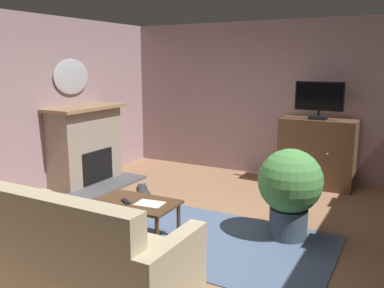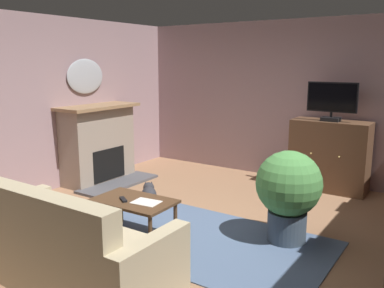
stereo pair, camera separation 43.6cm
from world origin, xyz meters
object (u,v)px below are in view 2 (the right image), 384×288
(potted_plant_small_fern_corner, at_px, (288,190))
(television, at_px, (332,100))
(wall_mirror_oval, at_px, (85,76))
(sofa_floral, at_px, (68,250))
(cat, at_px, (149,193))
(tv_remote, at_px, (123,199))
(folded_newspaper, at_px, (146,202))
(tv_cabinet, at_px, (329,157))
(fireplace, at_px, (99,145))
(coffee_table, at_px, (134,204))

(potted_plant_small_fern_corner, bearing_deg, television, 94.59)
(wall_mirror_oval, height_order, sofa_floral, wall_mirror_oval)
(cat, bearing_deg, tv_remote, -62.81)
(television, height_order, folded_newspaper, television)
(tv_cabinet, relative_size, television, 1.57)
(television, bearing_deg, tv_remote, -114.44)
(folded_newspaper, bearing_deg, potted_plant_small_fern_corner, 26.47)
(wall_mirror_oval, xyz_separation_m, potted_plant_small_fern_corner, (3.74, -0.53, -1.14))
(fireplace, relative_size, cat, 2.45)
(tv_cabinet, bearing_deg, television, -90.00)
(tv_cabinet, height_order, television, television)
(folded_newspaper, bearing_deg, fireplace, 140.91)
(television, relative_size, tv_remote, 4.36)
(tv_remote, distance_m, folded_newspaper, 0.27)
(television, height_order, sofa_floral, television)
(coffee_table, distance_m, tv_remote, 0.13)
(coffee_table, height_order, potted_plant_small_fern_corner, potted_plant_small_fern_corner)
(fireplace, relative_size, potted_plant_small_fern_corner, 1.39)
(television, xyz_separation_m, potted_plant_small_fern_corner, (0.17, -2.13, -0.81))
(wall_mirror_oval, xyz_separation_m, television, (3.57, 1.60, -0.33))
(wall_mirror_oval, relative_size, tv_remote, 4.47)
(fireplace, xyz_separation_m, tv_cabinet, (3.32, 1.65, -0.09))
(tv_remote, height_order, cat, tv_remote)
(fireplace, height_order, cat, fireplace)
(tv_cabinet, relative_size, potted_plant_small_fern_corner, 1.12)
(sofa_floral, relative_size, potted_plant_small_fern_corner, 1.91)
(television, xyz_separation_m, sofa_floral, (-1.13, -4.08, -1.09))
(fireplace, distance_m, television, 3.77)
(sofa_floral, bearing_deg, potted_plant_small_fern_corner, 56.38)
(television, bearing_deg, cat, -135.55)
(tv_remote, bearing_deg, folded_newspaper, 51.59)
(wall_mirror_oval, bearing_deg, tv_remote, -34.14)
(television, relative_size, coffee_table, 0.79)
(wall_mirror_oval, relative_size, folded_newspaper, 2.53)
(wall_mirror_oval, height_order, folded_newspaper, wall_mirror_oval)
(fireplace, relative_size, coffee_table, 1.54)
(tv_remote, bearing_deg, potted_plant_small_fern_corner, 63.65)
(television, relative_size, potted_plant_small_fern_corner, 0.72)
(wall_mirror_oval, distance_m, potted_plant_small_fern_corner, 3.94)
(sofa_floral, bearing_deg, television, 74.55)
(fireplace, distance_m, coffee_table, 2.45)
(wall_mirror_oval, relative_size, tv_cabinet, 0.65)
(fireplace, distance_m, tv_remote, 2.43)
(potted_plant_small_fern_corner, bearing_deg, coffee_table, -149.74)
(folded_newspaper, height_order, potted_plant_small_fern_corner, potted_plant_small_fern_corner)
(television, relative_size, cat, 1.26)
(tv_cabinet, height_order, folded_newspaper, tv_cabinet)
(coffee_table, relative_size, tv_remote, 5.49)
(coffee_table, relative_size, sofa_floral, 0.47)
(coffee_table, bearing_deg, tv_cabinet, 66.69)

